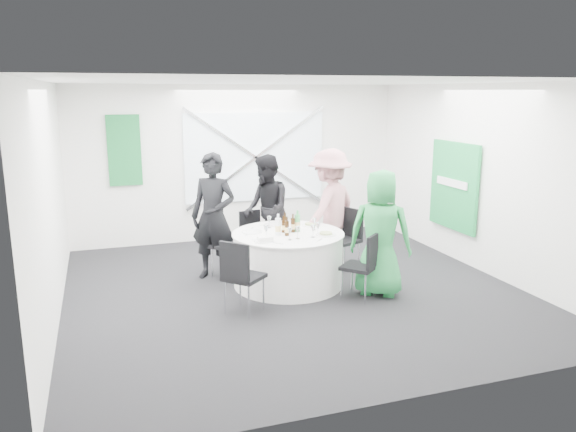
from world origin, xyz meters
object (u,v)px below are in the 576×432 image
object	(u,v)px
chair_front_left	(240,272)
clear_water_bottle	(278,227)
chair_back_right	(348,234)
person_man_back_left	(213,217)
person_woman_pink	(329,209)
banquet_table	(288,259)
chair_back	(253,233)
chair_back_left	(223,237)
person_woman_green	(380,233)
green_water_bottle	(297,223)
person_man_back	(266,210)
chair_front_right	(365,261)

from	to	relation	value
chair_front_left	clear_water_bottle	world-z (taller)	clear_water_bottle
chair_back_right	person_man_back_left	distance (m)	2.08
person_woman_pink	clear_water_bottle	bearing A→B (deg)	-1.47
chair_back_right	chair_front_left	xyz separation A→B (m)	(-2.02, -1.30, 0.01)
banquet_table	chair_back	distance (m)	1.22
person_woman_pink	chair_back_left	bearing A→B (deg)	-36.92
person_woman_green	green_water_bottle	size ratio (longest dim) A/B	5.63
chair_back_left	person_man_back	world-z (taller)	person_man_back
banquet_table	person_woman_green	world-z (taller)	person_woman_green
person_man_back	person_man_back_left	bearing A→B (deg)	-62.68
chair_front_right	person_man_back_left	world-z (taller)	person_man_back_left
chair_back	green_water_bottle	world-z (taller)	green_water_bottle
clear_water_bottle	chair_back_left	bearing A→B (deg)	129.00
chair_front_left	person_woman_green	bearing A→B (deg)	-130.04
person_woman_green	clear_water_bottle	size ratio (longest dim) A/B	5.71
person_woman_green	banquet_table	bearing A→B (deg)	0.00
chair_back_left	chair_back	bearing A→B (deg)	-7.44
chair_front_left	chair_front_right	bearing A→B (deg)	-133.94
person_man_back	chair_back_left	bearing A→B (deg)	-60.32
banquet_table	clear_water_bottle	distance (m)	0.53
chair_back_right	chair_front_right	world-z (taller)	chair_back_right
chair_back_right	person_man_back_left	size ratio (longest dim) A/B	0.50
chair_back_right	chair_front_left	size ratio (longest dim) A/B	0.98
chair_front_right	chair_front_left	distance (m)	1.66
chair_back_left	green_water_bottle	distance (m)	1.16
banquet_table	chair_back	size ratio (longest dim) A/B	1.88
person_man_back	chair_back	bearing A→B (deg)	-112.41
chair_front_right	chair_front_left	size ratio (longest dim) A/B	0.95
chair_back_right	person_woman_pink	size ratio (longest dim) A/B	0.50
chair_front_right	person_woman_pink	world-z (taller)	person_woman_pink
chair_back_left	person_man_back	xyz separation A→B (m)	(0.80, 0.44, 0.27)
chair_back_right	person_woman_green	size ratio (longest dim) A/B	0.54
chair_front_right	person_man_back	distance (m)	2.14
person_woman_green	chair_back_right	bearing A→B (deg)	-58.83
person_man_back_left	banquet_table	bearing A→B (deg)	-0.00
clear_water_bottle	chair_back_right	bearing A→B (deg)	22.91
banquet_table	clear_water_bottle	size ratio (longest dim) A/B	5.25
green_water_bottle	person_woman_green	bearing A→B (deg)	-40.86
person_woman_pink	green_water_bottle	world-z (taller)	person_woman_pink
chair_back_left	chair_back_right	xyz separation A→B (m)	(1.90, -0.21, -0.06)
person_woman_pink	clear_water_bottle	world-z (taller)	person_woman_pink
person_man_back_left	green_water_bottle	xyz separation A→B (m)	(1.07, -0.61, -0.04)
person_man_back	chair_front_left	bearing A→B (deg)	-24.22
banquet_table	chair_front_left	bearing A→B (deg)	-136.95
person_woman_green	person_man_back_left	bearing A→B (deg)	-0.03
chair_back	person_woman_pink	size ratio (longest dim) A/B	0.45
banquet_table	person_woman_pink	bearing A→B (deg)	35.16
person_woman_pink	green_water_bottle	bearing A→B (deg)	3.63
chair_back_left	person_woman_pink	xyz separation A→B (m)	(1.66, -0.05, 0.32)
green_water_bottle	person_man_back_left	bearing A→B (deg)	150.10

